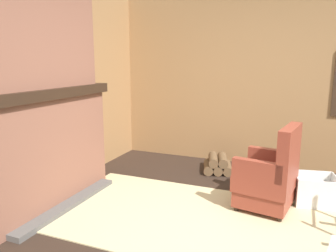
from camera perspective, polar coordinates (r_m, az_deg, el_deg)
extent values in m
plane|color=#2D2119|center=(3.24, 12.11, -19.20)|extent=(14.00, 14.00, 0.00)
cube|color=#9E7247|center=(4.00, -23.96, 6.21)|extent=(0.06, 5.42, 2.68)
cube|color=#9E7247|center=(5.23, 17.61, 7.65)|extent=(5.42, 0.06, 2.68)
cube|color=brown|center=(3.95, -20.66, -4.32)|extent=(0.42, 1.75, 1.23)
cube|color=black|center=(3.88, -18.63, -6.78)|extent=(0.08, 0.91, 0.69)
cube|color=#565451|center=(3.96, -16.87, -13.03)|extent=(0.16, 1.57, 0.06)
cube|color=black|center=(3.83, -21.37, 5.38)|extent=(0.52, 1.85, 0.11)
cube|color=brown|center=(3.84, -22.17, 16.07)|extent=(0.37, 1.54, 1.32)
cube|color=#C6B789|center=(3.51, 9.81, -16.45)|extent=(3.77, 1.71, 0.01)
cube|color=brown|center=(3.89, 16.44, -11.08)|extent=(0.64, 0.67, 0.24)
cube|color=brown|center=(3.83, 16.57, -9.01)|extent=(0.68, 0.71, 0.18)
cube|color=brown|center=(3.68, 20.36, -4.22)|extent=(0.22, 0.63, 0.54)
cube|color=brown|center=(3.53, 15.27, -7.43)|extent=(0.53, 0.17, 0.20)
cube|color=brown|center=(4.03, 17.46, -5.23)|extent=(0.53, 0.17, 0.20)
cylinder|color=#332319|center=(3.79, 11.77, -13.92)|extent=(0.06, 0.06, 0.06)
cylinder|color=#332319|center=(4.22, 14.15, -11.31)|extent=(0.06, 0.06, 0.06)
cylinder|color=#332319|center=(3.68, 18.84, -15.13)|extent=(0.06, 0.06, 0.06)
cylinder|color=#332319|center=(4.13, 20.46, -12.27)|extent=(0.06, 0.06, 0.06)
cylinder|color=brown|center=(4.97, 7.03, -7.08)|extent=(0.25, 0.46, 0.14)
cylinder|color=brown|center=(4.97, 8.63, -7.11)|extent=(0.25, 0.46, 0.14)
cylinder|color=brown|center=(4.98, 10.23, -7.13)|extent=(0.25, 0.46, 0.14)
cylinder|color=brown|center=(4.94, 7.87, -5.80)|extent=(0.25, 0.46, 0.14)
cylinder|color=brown|center=(4.94, 9.48, -5.83)|extent=(0.25, 0.46, 0.14)
cube|color=white|center=(4.26, 24.02, -12.17)|extent=(0.51, 0.46, 0.01)
cube|color=white|center=(4.25, 27.13, -10.08)|extent=(0.08, 0.37, 0.34)
cube|color=white|center=(4.15, 21.20, -10.08)|extent=(0.08, 0.37, 0.34)
cube|color=white|center=(4.36, 23.68, -9.23)|extent=(0.45, 0.10, 0.34)
cube|color=white|center=(4.03, 24.77, -11.02)|extent=(0.45, 0.10, 0.34)
ellipsoid|color=white|center=(4.19, 24.22, -9.87)|extent=(0.41, 0.36, 0.21)
ellipsoid|color=#B24C42|center=(3.67, -24.82, 6.48)|extent=(0.10, 0.10, 0.09)
cylinder|color=white|center=(3.66, -25.00, 8.55)|extent=(0.06, 0.06, 0.17)
cube|color=gray|center=(4.19, -17.70, 7.82)|extent=(0.13, 0.25, 0.14)
cube|color=silver|center=(4.14, -16.94, 7.93)|extent=(0.01, 0.04, 0.02)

